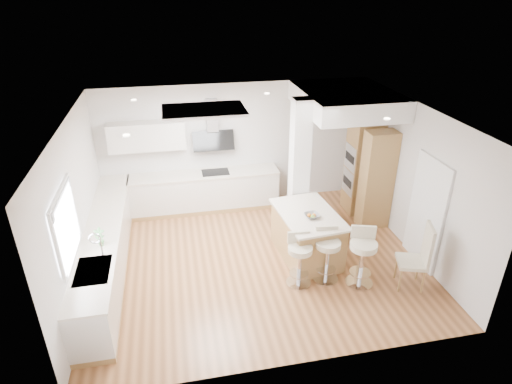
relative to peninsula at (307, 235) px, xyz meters
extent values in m
plane|color=#9D643A|center=(-0.95, 0.04, -0.47)|extent=(6.00, 6.00, 0.00)
cube|color=white|center=(-0.95, 0.04, -0.47)|extent=(6.00, 5.00, 0.02)
cube|color=silver|center=(-0.95, 2.54, 0.93)|extent=(6.00, 0.04, 2.80)
cube|color=silver|center=(-3.95, 0.04, 0.93)|extent=(0.04, 5.00, 2.80)
cube|color=silver|center=(2.05, 0.04, 0.93)|extent=(0.04, 5.00, 2.80)
cube|color=white|center=(-1.75, 0.64, 2.31)|extent=(1.40, 0.95, 0.05)
cube|color=white|center=(-1.75, 0.64, 2.29)|extent=(1.25, 0.80, 0.03)
cylinder|color=beige|center=(-2.95, 1.54, 2.32)|extent=(0.10, 0.10, 0.02)
cylinder|color=beige|center=(-2.95, -0.46, 2.32)|extent=(0.10, 0.10, 0.02)
cylinder|color=beige|center=(-0.45, 1.54, 2.32)|extent=(0.10, 0.10, 0.02)
cylinder|color=beige|center=(1.05, 1.04, 2.32)|extent=(0.10, 0.10, 0.02)
cylinder|color=beige|center=(1.05, -0.46, 2.32)|extent=(0.10, 0.10, 0.02)
cube|color=silver|center=(-3.91, -0.86, 1.18)|extent=(0.03, 1.15, 0.95)
cube|color=white|center=(-3.90, -0.86, 1.69)|extent=(0.04, 1.28, 0.06)
cube|color=white|center=(-3.90, -0.86, 0.68)|extent=(0.04, 1.28, 0.06)
cube|color=white|center=(-3.90, -1.47, 1.18)|extent=(0.04, 0.06, 0.95)
cube|color=white|center=(-3.90, -0.25, 1.18)|extent=(0.04, 0.06, 0.95)
cube|color=#B7BBC0|center=(-3.88, -0.86, 1.61)|extent=(0.03, 1.18, 0.14)
cube|color=#464037|center=(2.04, -0.56, 0.53)|extent=(0.02, 0.90, 2.00)
cube|color=white|center=(2.02, -0.56, 0.53)|extent=(0.05, 1.00, 2.10)
cube|color=#A88048|center=(-3.65, 0.29, -0.42)|extent=(0.60, 4.50, 0.10)
cube|color=silver|center=(-3.65, 0.29, 0.01)|extent=(0.60, 4.50, 0.76)
cube|color=beige|center=(-3.65, 0.29, 0.41)|extent=(0.63, 4.50, 0.04)
cube|color=#ADAEB2|center=(-3.65, -0.96, 0.42)|extent=(0.50, 0.75, 0.02)
cube|color=#ADAEB2|center=(-3.65, -1.14, 0.37)|extent=(0.40, 0.34, 0.10)
cube|color=#ADAEB2|center=(-3.65, -0.78, 0.37)|extent=(0.40, 0.34, 0.10)
cylinder|color=silver|center=(-3.53, -0.66, 0.61)|extent=(0.02, 0.02, 0.36)
torus|color=silver|center=(-3.60, -0.66, 0.79)|extent=(0.18, 0.02, 0.18)
imported|color=#4F914A|center=(-3.60, -0.31, 0.60)|extent=(0.17, 0.12, 0.33)
cube|color=#A88048|center=(-1.70, 2.24, -0.42)|extent=(3.30, 0.60, 0.10)
cube|color=silver|center=(-1.70, 2.24, 0.01)|extent=(3.30, 0.60, 0.76)
cube|color=beige|center=(-1.70, 2.24, 0.41)|extent=(3.33, 0.63, 0.04)
cube|color=black|center=(-1.45, 2.24, 0.44)|extent=(0.60, 0.40, 0.01)
cube|color=silver|center=(-2.85, 2.37, 1.33)|extent=(1.60, 0.34, 0.60)
cube|color=#ADAEB2|center=(-1.45, 2.44, 1.68)|extent=(0.25, 0.18, 0.70)
cube|color=black|center=(-1.45, 2.36, 1.13)|extent=(0.90, 0.26, 0.44)
cube|color=white|center=(0.10, 0.99, 0.93)|extent=(0.35, 0.35, 2.80)
cube|color=white|center=(1.15, 1.44, 2.13)|extent=(1.78, 2.20, 0.40)
cube|color=#A88048|center=(1.73, 1.54, 0.58)|extent=(0.62, 0.62, 2.10)
cube|color=#A88048|center=(1.73, 0.84, 0.58)|extent=(0.62, 0.40, 2.10)
cube|color=#ADAEB2|center=(1.42, 1.54, 0.83)|extent=(0.02, 0.55, 0.55)
cube|color=#ADAEB2|center=(1.42, 1.54, 0.25)|extent=(0.02, 0.55, 0.55)
cube|color=black|center=(1.41, 1.54, 0.83)|extent=(0.01, 0.45, 0.18)
cube|color=black|center=(1.41, 1.54, 0.25)|extent=(0.01, 0.45, 0.18)
cube|color=#A88048|center=(0.00, 0.00, -0.03)|extent=(1.06, 1.53, 0.89)
cube|color=beige|center=(0.00, 0.00, 0.44)|extent=(1.15, 1.62, 0.04)
imported|color=slate|center=(0.01, -0.15, 0.49)|extent=(0.29, 0.29, 0.07)
sphere|color=orange|center=(0.06, -0.15, 0.49)|extent=(0.08, 0.08, 0.07)
sphere|color=orange|center=(-0.03, -0.14, 0.49)|extent=(0.08, 0.08, 0.07)
sphere|color=#77A938|center=(0.02, -0.19, 0.49)|extent=(0.08, 0.08, 0.07)
cylinder|color=silver|center=(-0.38, -0.79, -0.45)|extent=(0.46, 0.46, 0.03)
cylinder|color=silver|center=(-0.38, -0.79, -0.12)|extent=(0.07, 0.07, 0.64)
cylinder|color=silver|center=(-0.38, -0.79, -0.25)|extent=(0.35, 0.35, 0.01)
cylinder|color=beige|center=(-0.38, -0.79, 0.24)|extent=(0.44, 0.44, 0.10)
cube|color=beige|center=(-0.37, -0.63, 0.39)|extent=(0.38, 0.07, 0.22)
cylinder|color=silver|center=(0.12, -0.77, -0.45)|extent=(0.50, 0.50, 0.03)
cylinder|color=silver|center=(0.12, -0.77, -0.11)|extent=(0.08, 0.08, 0.66)
cylinder|color=silver|center=(0.12, -0.77, -0.24)|extent=(0.38, 0.38, 0.02)
cylinder|color=beige|center=(0.12, -0.77, 0.27)|extent=(0.47, 0.47, 0.10)
cube|color=beige|center=(0.14, -0.61, 0.42)|extent=(0.39, 0.09, 0.22)
cylinder|color=silver|center=(0.66, -1.00, -0.45)|extent=(0.60, 0.60, 0.03)
cylinder|color=silver|center=(0.66, -1.00, -0.09)|extent=(0.09, 0.09, 0.71)
cylinder|color=silver|center=(0.66, -1.00, -0.23)|extent=(0.46, 0.46, 0.02)
cylinder|color=beige|center=(0.66, -1.00, 0.31)|extent=(0.57, 0.57, 0.11)
cube|color=beige|center=(0.71, -0.83, 0.48)|extent=(0.41, 0.17, 0.24)
cube|color=beige|center=(1.46, -1.21, 0.02)|extent=(0.59, 0.59, 0.06)
cube|color=beige|center=(1.66, -1.27, 0.36)|extent=(0.18, 0.43, 0.75)
cylinder|color=#A88048|center=(1.23, -1.33, -0.24)|extent=(0.05, 0.05, 0.46)
cylinder|color=#A88048|center=(1.34, -0.98, -0.24)|extent=(0.05, 0.05, 0.46)
cylinder|color=#A88048|center=(1.58, -1.44, -0.24)|extent=(0.05, 0.05, 0.46)
cylinder|color=#A88048|center=(1.70, -1.09, -0.24)|extent=(0.05, 0.05, 0.46)
camera|label=1|loc=(-2.29, -6.49, 4.31)|focal=30.00mm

